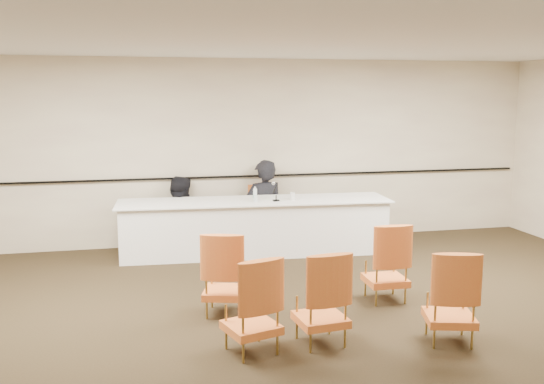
{
  "coord_description": "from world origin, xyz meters",
  "views": [
    {
      "loc": [
        -1.74,
        -5.73,
        2.43
      ],
      "look_at": [
        0.16,
        2.6,
        1.05
      ],
      "focal_mm": 40.0,
      "sensor_mm": 36.0,
      "label": 1
    }
  ],
  "objects": [
    {
      "name": "floor",
      "position": [
        0.0,
        0.0,
        0.0
      ],
      "size": [
        10.0,
        10.0,
        0.0
      ],
      "primitive_type": "plane",
      "color": "black",
      "rests_on": "ground"
    },
    {
      "name": "ceiling",
      "position": [
        0.0,
        0.0,
        3.0
      ],
      "size": [
        10.0,
        10.0,
        0.0
      ],
      "primitive_type": "plane",
      "rotation": [
        3.14,
        0.0,
        0.0
      ],
      "color": "silver",
      "rests_on": "ground"
    },
    {
      "name": "wall_back",
      "position": [
        0.0,
        4.0,
        1.5
      ],
      "size": [
        10.0,
        0.04,
        3.0
      ],
      "primitive_type": "cube",
      "color": "#C2AD98",
      "rests_on": "ground"
    },
    {
      "name": "wall_rail",
      "position": [
        0.0,
        3.96,
        1.1
      ],
      "size": [
        9.8,
        0.04,
        0.03
      ],
      "primitive_type": "cube",
      "color": "black",
      "rests_on": "wall_back"
    },
    {
      "name": "panel_table",
      "position": [
        0.02,
        3.2,
        0.42
      ],
      "size": [
        4.19,
        1.21,
        0.83
      ],
      "primitive_type": null,
      "rotation": [
        0.0,
        0.0,
        -0.06
      ],
      "color": "white",
      "rests_on": "ground"
    },
    {
      "name": "panelist_main",
      "position": [
        0.29,
        3.78,
        0.47
      ],
      "size": [
        0.73,
        0.54,
        1.83
      ],
      "primitive_type": "imported",
      "rotation": [
        0.0,
        0.0,
        3.31
      ],
      "color": "black",
      "rests_on": "ground"
    },
    {
      "name": "panelist_main_chair",
      "position": [
        0.29,
        3.78,
        0.47
      ],
      "size": [
        0.53,
        0.53,
        0.95
      ],
      "primitive_type": null,
      "rotation": [
        0.0,
        0.0,
        -0.06
      ],
      "color": "#D74A26",
      "rests_on": "ground"
    },
    {
      "name": "panelist_second",
      "position": [
        -1.08,
        3.87,
        0.33
      ],
      "size": [
        0.97,
        0.88,
        1.64
      ],
      "primitive_type": "imported",
      "rotation": [
        0.0,
        0.0,
        2.74
      ],
      "color": "black",
      "rests_on": "ground"
    },
    {
      "name": "panelist_second_chair",
      "position": [
        -1.08,
        3.87,
        0.47
      ],
      "size": [
        0.53,
        0.53,
        0.95
      ],
      "primitive_type": null,
      "rotation": [
        0.0,
        0.0,
        -0.06
      ],
      "color": "#D74A26",
      "rests_on": "ground"
    },
    {
      "name": "papers",
      "position": [
        0.47,
        3.12,
        0.83
      ],
      "size": [
        0.34,
        0.28,
        0.0
      ],
      "primitive_type": "cube",
      "rotation": [
        0.0,
        0.0,
        0.23
      ],
      "color": "silver",
      "rests_on": "panel_table"
    },
    {
      "name": "microphone",
      "position": [
        0.32,
        3.05,
        0.97
      ],
      "size": [
        0.11,
        0.21,
        0.28
      ],
      "primitive_type": null,
      "rotation": [
        0.0,
        0.0,
        0.04
      ],
      "color": "black",
      "rests_on": "panel_table"
    },
    {
      "name": "water_bottle",
      "position": [
        0.03,
        3.19,
        0.94
      ],
      "size": [
        0.07,
        0.07,
        0.21
      ],
      "primitive_type": null,
      "rotation": [
        0.0,
        0.0,
        0.11
      ],
      "color": "teal",
      "rests_on": "panel_table"
    },
    {
      "name": "drinking_glass",
      "position": [
        0.01,
        3.07,
        0.88
      ],
      "size": [
        0.08,
        0.08,
        0.1
      ],
      "primitive_type": "cylinder",
      "rotation": [
        0.0,
        0.0,
        -0.22
      ],
      "color": "silver",
      "rests_on": "panel_table"
    },
    {
      "name": "coffee_cup",
      "position": [
        0.59,
        3.09,
        0.89
      ],
      "size": [
        0.09,
        0.09,
        0.12
      ],
      "primitive_type": "cylinder",
      "rotation": [
        0.0,
        0.0,
        -0.28
      ],
      "color": "silver",
      "rests_on": "panel_table"
    },
    {
      "name": "aud_chair_front_left",
      "position": [
        -0.81,
        0.7,
        0.47
      ],
      "size": [
        0.62,
        0.62,
        0.95
      ],
      "primitive_type": null,
      "rotation": [
        0.0,
        0.0,
        -0.28
      ],
      "color": "#D74A26",
      "rests_on": "ground"
    },
    {
      "name": "aud_chair_front_right",
      "position": [
        1.11,
        0.72,
        0.47
      ],
      "size": [
        0.51,
        0.51,
        0.95
      ],
      "primitive_type": null,
      "rotation": [
        0.0,
        0.0,
        -0.03
      ],
      "color": "#D74A26",
      "rests_on": "ground"
    },
    {
      "name": "aud_chair_back_left",
      "position": [
        -0.72,
        -0.37,
        0.47
      ],
      "size": [
        0.62,
        0.62,
        0.95
      ],
      "primitive_type": null,
      "rotation": [
        0.0,
        0.0,
        0.3
      ],
      "color": "#D74A26",
      "rests_on": "ground"
    },
    {
      "name": "aud_chair_back_mid",
      "position": [
        -0.02,
        -0.32,
        0.47
      ],
      "size": [
        0.55,
        0.55,
        0.95
      ],
      "primitive_type": null,
      "rotation": [
        0.0,
        0.0,
        0.1
      ],
      "color": "#D74A26",
      "rests_on": "ground"
    },
    {
      "name": "aud_chair_back_right",
      "position": [
        1.23,
        -0.57,
        0.47
      ],
      "size": [
        0.62,
        0.62,
        0.95
      ],
      "primitive_type": null,
      "rotation": [
        0.0,
        0.0,
        -0.27
      ],
      "color": "#D74A26",
      "rests_on": "ground"
    }
  ]
}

